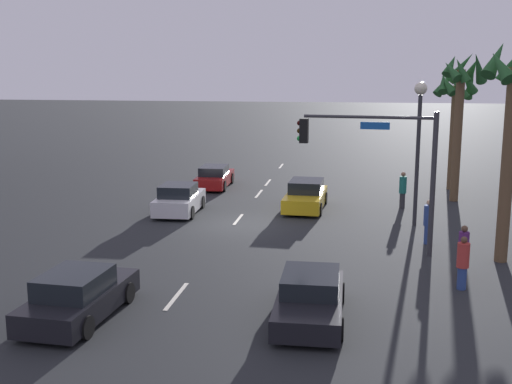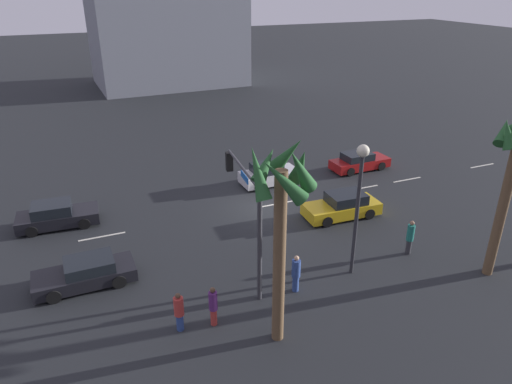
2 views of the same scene
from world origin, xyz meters
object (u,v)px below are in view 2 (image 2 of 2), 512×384
streetlamp (359,187)px  pedestrian_2 (179,311)px  pedestrian_1 (410,237)px  pedestrian_3 (296,273)px  palm_tree_2 (281,202)px  car_1 (57,216)px  car_2 (269,175)px  pedestrian_0 (213,305)px  car_3 (359,162)px  building_2 (165,13)px  traffic_signal (247,204)px  car_0 (343,206)px  car_4 (86,273)px

streetlamp → pedestrian_2: 9.36m
pedestrian_1 → pedestrian_3: 6.80m
palm_tree_2 → car_1: bearing=-60.1°
car_1 → car_2: car_2 is taller
car_2 → pedestrian_2: bearing=52.4°
pedestrian_0 → pedestrian_3: pedestrian_3 is taller
pedestrian_1 → car_3: bearing=-111.6°
car_3 → pedestrian_1: 11.65m
car_3 → building_2: (5.58, -35.95, 8.24)m
traffic_signal → streetlamp: 5.05m
traffic_signal → palm_tree_2: (0.53, 4.55, 2.20)m
pedestrian_2 → traffic_signal: bearing=-147.2°
pedestrian_0 → building_2: bearing=-101.3°
streetlamp → pedestrian_3: size_ratio=3.52×
car_0 → car_3: (-5.16, -5.93, -0.05)m
car_4 → pedestrian_3: pedestrian_3 is taller
car_0 → pedestrian_1: (-0.88, 4.89, 0.33)m
car_0 → car_2: (2.03, -6.10, 0.01)m
car_1 → car_0: bearing=161.5°
traffic_signal → pedestrian_1: 8.89m
pedestrian_2 → pedestrian_3: 5.49m
pedestrian_2 → pedestrian_0: bearing=170.8°
car_1 → car_3: 20.79m
car_2 → streetlamp: (0.71, 11.31, 3.83)m
car_4 → building_2: building_2 is taller
pedestrian_3 → building_2: bearing=-96.6°
car_3 → streetlamp: streetlamp is taller
pedestrian_0 → car_2: bearing=-122.9°
car_4 → streetlamp: bearing=161.7°
car_2 → pedestrian_0: (7.97, 12.33, 0.28)m
car_4 → pedestrian_1: (-15.43, 3.57, 0.40)m
car_0 → traffic_signal: 8.79m
car_0 → pedestrian_0: 11.79m
car_3 → streetlamp: (7.91, 11.15, 3.89)m
pedestrian_0 → building_2: 49.69m
car_2 → car_4: car_2 is taller
car_1 → car_4: 6.63m
car_0 → car_3: 7.86m
car_2 → palm_tree_2: (5.94, 14.14, 5.31)m
car_3 → pedestrian_2: pedestrian_2 is taller
pedestrian_3 → car_0: bearing=-137.1°
pedestrian_3 → car_3: bearing=-134.1°
car_1 → pedestrian_3: (-9.72, 10.71, 0.31)m
car_1 → pedestrian_1: (-16.50, 10.12, 0.34)m
pedestrian_0 → car_0: bearing=-148.1°
palm_tree_2 → building_2: size_ratio=0.45×
car_0 → car_2: bearing=-71.5°
streetlamp → palm_tree_2: (5.22, 2.83, 1.48)m
pedestrian_0 → pedestrian_3: (-4.11, -0.75, 0.01)m
pedestrian_1 → pedestrian_3: size_ratio=1.03×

